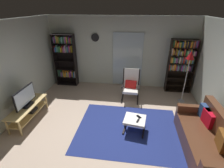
% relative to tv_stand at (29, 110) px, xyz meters
% --- Properties ---
extents(ground_plane, '(7.02, 7.02, 0.00)m').
position_rel_tv_stand_xyz_m(ground_plane, '(2.29, -0.28, -0.30)').
color(ground_plane, tan).
extents(wall_back, '(5.60, 0.06, 2.60)m').
position_rel_tv_stand_xyz_m(wall_back, '(2.29, 2.62, 1.00)').
color(wall_back, beige).
rests_on(wall_back, ground).
extents(glass_door_panel, '(1.10, 0.01, 2.00)m').
position_rel_tv_stand_xyz_m(glass_door_panel, '(2.55, 2.55, 0.75)').
color(glass_door_panel, silver).
extents(area_rug, '(2.61, 2.03, 0.01)m').
position_rel_tv_stand_xyz_m(area_rug, '(2.75, -0.05, -0.30)').
color(area_rug, navy).
rests_on(area_rug, ground).
extents(tv_stand, '(0.43, 1.37, 0.45)m').
position_rel_tv_stand_xyz_m(tv_stand, '(0.00, 0.00, 0.00)').
color(tv_stand, tan).
rests_on(tv_stand, ground).
extents(television, '(0.20, 0.81, 0.52)m').
position_rel_tv_stand_xyz_m(television, '(0.00, -0.01, 0.39)').
color(television, black).
rests_on(television, tv_stand).
extents(bookshelf_near_tv, '(0.80, 0.30, 1.98)m').
position_rel_tv_stand_xyz_m(bookshelf_near_tv, '(0.20, 2.37, 0.79)').
color(bookshelf_near_tv, black).
rests_on(bookshelf_near_tv, ground).
extents(bookshelf_near_sofa, '(0.87, 0.30, 1.90)m').
position_rel_tv_stand_xyz_m(bookshelf_near_sofa, '(4.44, 2.35, 0.84)').
color(bookshelf_near_sofa, black).
rests_on(bookshelf_near_sofa, ground).
extents(leather_sofa, '(0.81, 1.88, 0.89)m').
position_rel_tv_stand_xyz_m(leather_sofa, '(4.45, -0.50, 0.02)').
color(leather_sofa, '#522F1D').
rests_on(leather_sofa, ground).
extents(lounge_armchair, '(0.57, 0.66, 1.02)m').
position_rel_tv_stand_xyz_m(lounge_armchair, '(2.74, 1.56, 0.23)').
color(lounge_armchair, black).
rests_on(lounge_armchair, ground).
extents(ottoman, '(0.58, 0.55, 0.36)m').
position_rel_tv_stand_xyz_m(ottoman, '(2.90, -0.07, -0.00)').
color(ottoman, white).
rests_on(ottoman, ground).
extents(tv_remote, '(0.08, 0.15, 0.02)m').
position_rel_tv_stand_xyz_m(tv_remote, '(2.97, -0.15, 0.07)').
color(tv_remote, black).
rests_on(tv_remote, ottoman).
extents(cell_phone, '(0.14, 0.15, 0.01)m').
position_rel_tv_stand_xyz_m(cell_phone, '(3.00, 0.01, 0.07)').
color(cell_phone, black).
rests_on(cell_phone, ottoman).
extents(floor_lamp_by_shelf, '(0.23, 0.23, 1.71)m').
position_rel_tv_stand_xyz_m(floor_lamp_by_shelf, '(4.44, 1.57, 1.13)').
color(floor_lamp_by_shelf, '#A5A5AD').
rests_on(floor_lamp_by_shelf, ground).
extents(wall_clock, '(0.29, 0.03, 0.29)m').
position_rel_tv_stand_xyz_m(wall_clock, '(1.35, 2.55, 1.55)').
color(wall_clock, silver).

